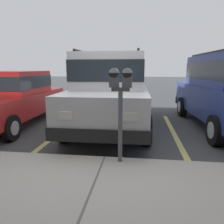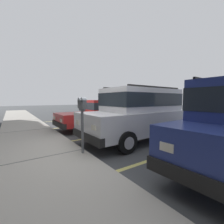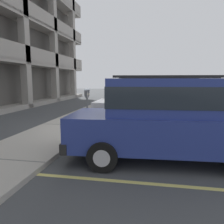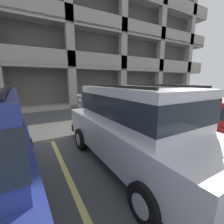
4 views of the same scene
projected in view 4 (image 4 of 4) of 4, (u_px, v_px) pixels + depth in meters
ground_plane at (93, 137)px, 5.83m from camera, size 80.00×80.00×0.10m
sidewalk at (82, 126)px, 6.92m from camera, size 40.00×2.20×0.12m
parking_stall_lines at (146, 141)px, 5.32m from camera, size 11.77×4.80×0.01m
silver_suv at (134, 123)px, 3.73m from camera, size 2.07×4.80×2.03m
dark_hatchback at (199, 118)px, 5.30m from camera, size 1.91×4.51×1.54m
parking_meter_near at (82, 104)px, 5.73m from camera, size 0.35×0.12×1.51m
parking_garage at (54, 7)px, 14.36m from camera, size 32.00×10.00×19.25m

